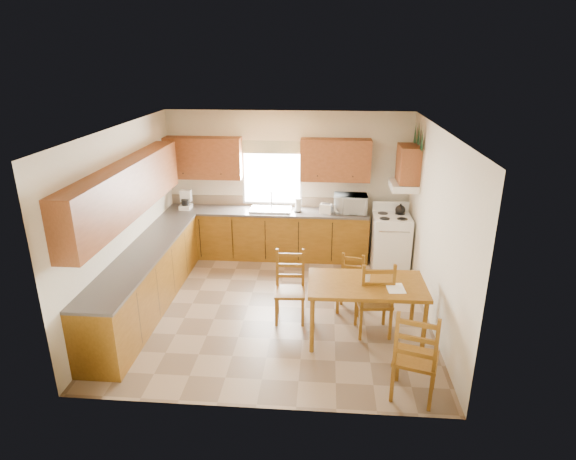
# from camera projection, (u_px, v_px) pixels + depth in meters

# --- Properties ---
(floor) EXTENTS (4.50, 4.50, 0.00)m
(floor) POSITION_uv_depth(u_px,v_px,m) (277.00, 307.00, 7.37)
(floor) COLOR #826B52
(floor) RESTS_ON ground
(ceiling) EXTENTS (4.50, 4.50, 0.00)m
(ceiling) POSITION_uv_depth(u_px,v_px,m) (275.00, 129.00, 6.44)
(ceiling) COLOR olive
(ceiling) RESTS_ON floor
(wall_left) EXTENTS (4.50, 4.50, 0.00)m
(wall_left) POSITION_uv_depth(u_px,v_px,m) (124.00, 220.00, 7.08)
(wall_left) COLOR beige
(wall_left) RESTS_ON floor
(wall_right) EXTENTS (4.50, 4.50, 0.00)m
(wall_right) POSITION_uv_depth(u_px,v_px,m) (435.00, 228.00, 6.74)
(wall_right) COLOR beige
(wall_right) RESTS_ON floor
(wall_back) EXTENTS (4.50, 4.50, 0.00)m
(wall_back) POSITION_uv_depth(u_px,v_px,m) (288.00, 184.00, 9.01)
(wall_back) COLOR beige
(wall_back) RESTS_ON floor
(wall_front) EXTENTS (4.50, 4.50, 0.00)m
(wall_front) POSITION_uv_depth(u_px,v_px,m) (253.00, 299.00, 4.80)
(wall_front) COLOR beige
(wall_front) RESTS_ON floor
(lower_cab_back) EXTENTS (3.75, 0.60, 0.88)m
(lower_cab_back) POSITION_uv_depth(u_px,v_px,m) (267.00, 234.00, 9.07)
(lower_cab_back) COLOR brown
(lower_cab_back) RESTS_ON floor
(lower_cab_left) EXTENTS (0.60, 3.60, 0.88)m
(lower_cab_left) POSITION_uv_depth(u_px,v_px,m) (147.00, 281.00, 7.23)
(lower_cab_left) COLOR brown
(lower_cab_left) RESTS_ON floor
(counter_back) EXTENTS (3.75, 0.63, 0.04)m
(counter_back) POSITION_uv_depth(u_px,v_px,m) (267.00, 211.00, 8.92)
(counter_back) COLOR #4C4744
(counter_back) RESTS_ON lower_cab_back
(counter_left) EXTENTS (0.63, 3.60, 0.04)m
(counter_left) POSITION_uv_depth(u_px,v_px,m) (143.00, 253.00, 7.07)
(counter_left) COLOR #4C4744
(counter_left) RESTS_ON lower_cab_left
(backsplash) EXTENTS (3.75, 0.01, 0.18)m
(backsplash) POSITION_uv_depth(u_px,v_px,m) (269.00, 201.00, 9.15)
(backsplash) COLOR #867158
(backsplash) RESTS_ON counter_back
(upper_cab_back_left) EXTENTS (1.41, 0.33, 0.75)m
(upper_cab_back_left) POSITION_uv_depth(u_px,v_px,m) (203.00, 158.00, 8.80)
(upper_cab_back_left) COLOR brown
(upper_cab_back_left) RESTS_ON wall_back
(upper_cab_back_right) EXTENTS (1.25, 0.33, 0.75)m
(upper_cab_back_right) POSITION_uv_depth(u_px,v_px,m) (335.00, 160.00, 8.62)
(upper_cab_back_right) COLOR brown
(upper_cab_back_right) RESTS_ON wall_back
(upper_cab_left) EXTENTS (0.33, 3.60, 0.75)m
(upper_cab_left) POSITION_uv_depth(u_px,v_px,m) (127.00, 190.00, 6.75)
(upper_cab_left) COLOR brown
(upper_cab_left) RESTS_ON wall_left
(upper_cab_stove) EXTENTS (0.33, 0.62, 0.62)m
(upper_cab_stove) POSITION_uv_depth(u_px,v_px,m) (408.00, 164.00, 8.11)
(upper_cab_stove) COLOR brown
(upper_cab_stove) RESTS_ON wall_right
(range_hood) EXTENTS (0.44, 0.62, 0.12)m
(range_hood) POSITION_uv_depth(u_px,v_px,m) (403.00, 186.00, 8.24)
(range_hood) COLOR white
(range_hood) RESTS_ON wall_right
(window_frame) EXTENTS (1.13, 0.02, 1.18)m
(window_frame) POSITION_uv_depth(u_px,v_px,m) (272.00, 174.00, 8.94)
(window_frame) COLOR white
(window_frame) RESTS_ON wall_back
(window_pane) EXTENTS (1.05, 0.01, 1.10)m
(window_pane) POSITION_uv_depth(u_px,v_px,m) (272.00, 174.00, 8.93)
(window_pane) COLOR white
(window_pane) RESTS_ON wall_back
(window_valance) EXTENTS (1.19, 0.01, 0.24)m
(window_valance) POSITION_uv_depth(u_px,v_px,m) (272.00, 147.00, 8.74)
(window_valance) COLOR #546B3F
(window_valance) RESTS_ON wall_back
(sink_basin) EXTENTS (0.75, 0.45, 0.04)m
(sink_basin) POSITION_uv_depth(u_px,v_px,m) (271.00, 209.00, 8.90)
(sink_basin) COLOR silver
(sink_basin) RESTS_ON counter_back
(pine_decal_a) EXTENTS (0.22, 0.22, 0.36)m
(pine_decal_a) POSITION_uv_depth(u_px,v_px,m) (422.00, 139.00, 7.63)
(pine_decal_a) COLOR #193E24
(pine_decal_a) RESTS_ON wall_right
(pine_decal_b) EXTENTS (0.22, 0.22, 0.36)m
(pine_decal_b) POSITION_uv_depth(u_px,v_px,m) (419.00, 133.00, 7.92)
(pine_decal_b) COLOR #193E24
(pine_decal_b) RESTS_ON wall_right
(pine_decal_c) EXTENTS (0.22, 0.22, 0.36)m
(pine_decal_c) POSITION_uv_depth(u_px,v_px,m) (415.00, 132.00, 8.23)
(pine_decal_c) COLOR #193E24
(pine_decal_c) RESTS_ON wall_right
(stove) EXTENTS (0.65, 0.67, 0.96)m
(stove) POSITION_uv_depth(u_px,v_px,m) (390.00, 243.00, 8.57)
(stove) COLOR white
(stove) RESTS_ON floor
(coffeemaker) EXTENTS (0.24, 0.28, 0.37)m
(coffeemaker) POSITION_uv_depth(u_px,v_px,m) (185.00, 199.00, 8.93)
(coffeemaker) COLOR white
(coffeemaker) RESTS_ON counter_back
(paper_towel) EXTENTS (0.11, 0.11, 0.25)m
(paper_towel) POSITION_uv_depth(u_px,v_px,m) (298.00, 205.00, 8.79)
(paper_towel) COLOR white
(paper_towel) RESTS_ON counter_back
(toaster) EXTENTS (0.24, 0.18, 0.17)m
(toaster) POSITION_uv_depth(u_px,v_px,m) (326.00, 209.00, 8.72)
(toaster) COLOR white
(toaster) RESTS_ON counter_back
(microwave) EXTENTS (0.56, 0.40, 0.33)m
(microwave) POSITION_uv_depth(u_px,v_px,m) (350.00, 204.00, 8.74)
(microwave) COLOR white
(microwave) RESTS_ON counter_back
(dining_table) EXTENTS (1.55, 0.91, 0.82)m
(dining_table) POSITION_uv_depth(u_px,v_px,m) (365.00, 311.00, 6.44)
(dining_table) COLOR brown
(dining_table) RESTS_ON floor
(chair_near_left) EXTENTS (0.51, 0.49, 1.10)m
(chair_near_left) POSITION_uv_depth(u_px,v_px,m) (374.00, 297.00, 6.52)
(chair_near_left) COLOR brown
(chair_near_left) RESTS_ON floor
(chair_near_right) EXTENTS (0.58, 0.56, 1.12)m
(chair_near_right) POSITION_uv_depth(u_px,v_px,m) (416.00, 353.00, 5.28)
(chair_near_right) COLOR brown
(chair_near_right) RESTS_ON floor
(chair_far_left) EXTENTS (0.45, 0.43, 1.03)m
(chair_far_left) POSITION_uv_depth(u_px,v_px,m) (290.00, 288.00, 6.85)
(chair_far_left) COLOR brown
(chair_far_left) RESTS_ON floor
(chair_far_right) EXTENTS (0.43, 0.42, 0.85)m
(chair_far_right) POSITION_uv_depth(u_px,v_px,m) (350.00, 285.00, 7.13)
(chair_far_right) COLOR brown
(chair_far_right) RESTS_ON floor
(table_paper) EXTENTS (0.24, 0.31, 0.00)m
(table_paper) POSITION_uv_depth(u_px,v_px,m) (396.00, 288.00, 6.16)
(table_paper) COLOR white
(table_paper) RESTS_ON dining_table
(table_card) EXTENTS (0.09, 0.03, 0.12)m
(table_card) POSITION_uv_depth(u_px,v_px,m) (367.00, 278.00, 6.31)
(table_card) COLOR white
(table_card) RESTS_ON dining_table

